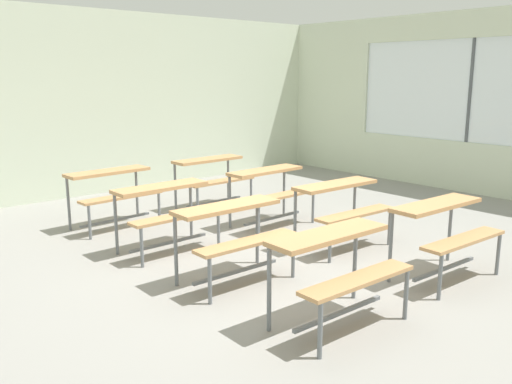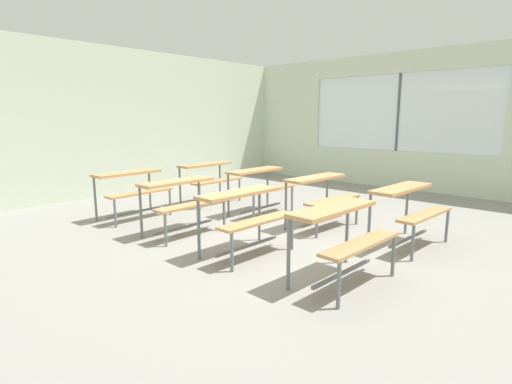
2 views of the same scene
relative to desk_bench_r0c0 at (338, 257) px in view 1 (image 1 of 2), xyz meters
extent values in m
cube|color=gray|center=(0.51, 1.39, -0.59)|extent=(10.00, 9.00, 0.05)
cube|color=beige|center=(0.51, 5.89, 0.94)|extent=(10.00, 0.12, 3.00)
cube|color=beige|center=(5.51, 1.39, -0.14)|extent=(0.12, 9.00, 0.85)
cube|color=beige|center=(5.51, 1.39, 2.21)|extent=(0.12, 9.00, 0.45)
cube|color=beige|center=(5.51, 4.94, 1.14)|extent=(0.12, 1.90, 1.70)
cube|color=white|center=(5.51, 1.89, 1.14)|extent=(0.02, 4.20, 1.70)
cube|color=#4C5156|center=(5.51, 1.89, 1.14)|extent=(0.06, 0.05, 1.70)
cube|color=tan|center=(0.00, 0.11, 0.16)|extent=(1.11, 0.35, 0.04)
cube|color=tan|center=(-0.01, -0.21, -0.12)|extent=(1.11, 0.25, 0.03)
cylinder|color=slate|center=(-0.49, 0.26, -0.20)|extent=(0.04, 0.04, 0.72)
cylinder|color=slate|center=(0.51, 0.23, -0.20)|extent=(0.04, 0.04, 0.72)
cylinder|color=slate|center=(-0.51, -0.28, -0.34)|extent=(0.04, 0.04, 0.44)
cylinder|color=slate|center=(0.49, -0.32, -0.34)|extent=(0.04, 0.04, 0.44)
cube|color=slate|center=(0.00, -0.03, -0.46)|extent=(1.00, 0.06, 0.03)
cube|color=tan|center=(1.57, 0.09, 0.16)|extent=(1.11, 0.37, 0.04)
cube|color=tan|center=(1.55, -0.23, -0.12)|extent=(1.11, 0.27, 0.03)
cylinder|color=slate|center=(1.08, 0.26, -0.20)|extent=(0.04, 0.04, 0.72)
cylinder|color=slate|center=(2.08, 0.21, -0.20)|extent=(0.04, 0.04, 0.72)
cylinder|color=slate|center=(1.05, -0.29, -0.34)|extent=(0.04, 0.04, 0.44)
cylinder|color=slate|center=(2.05, -0.34, -0.34)|extent=(0.04, 0.04, 0.44)
cube|color=slate|center=(1.56, -0.05, -0.46)|extent=(1.00, 0.08, 0.03)
cube|color=tan|center=(-0.03, 1.37, 0.16)|extent=(1.11, 0.34, 0.04)
cube|color=tan|center=(-0.04, 1.05, -0.12)|extent=(1.10, 0.24, 0.03)
cylinder|color=slate|center=(-0.53, 1.52, -0.20)|extent=(0.04, 0.04, 0.72)
cylinder|color=slate|center=(0.47, 1.50, -0.20)|extent=(0.04, 0.04, 0.72)
cylinder|color=slate|center=(-0.54, 0.97, -0.34)|extent=(0.04, 0.04, 0.44)
cylinder|color=slate|center=(0.46, 0.95, -0.34)|extent=(0.04, 0.04, 0.44)
cube|color=slate|center=(-0.04, 1.23, -0.46)|extent=(1.00, 0.05, 0.03)
cube|color=tan|center=(1.57, 1.38, 0.16)|extent=(1.11, 0.37, 0.04)
cube|color=tan|center=(1.56, 1.06, -0.12)|extent=(1.11, 0.27, 0.03)
cylinder|color=slate|center=(1.08, 1.55, -0.20)|extent=(0.04, 0.04, 0.72)
cylinder|color=slate|center=(2.08, 1.50, -0.20)|extent=(0.04, 0.04, 0.72)
cylinder|color=slate|center=(1.05, 1.00, -0.34)|extent=(0.04, 0.04, 0.44)
cylinder|color=slate|center=(2.05, 0.95, -0.34)|extent=(0.04, 0.04, 0.44)
cube|color=slate|center=(1.56, 1.24, -0.46)|extent=(1.00, 0.08, 0.03)
cube|color=tan|center=(-0.03, 2.60, 0.16)|extent=(1.10, 0.33, 0.04)
cube|color=tan|center=(-0.03, 2.28, -0.12)|extent=(1.10, 0.23, 0.03)
cylinder|color=slate|center=(-0.53, 2.73, -0.20)|extent=(0.04, 0.04, 0.72)
cylinder|color=slate|center=(0.47, 2.74, -0.20)|extent=(0.04, 0.04, 0.72)
cylinder|color=slate|center=(-0.53, 2.18, -0.34)|extent=(0.04, 0.04, 0.44)
cylinder|color=slate|center=(0.47, 2.19, -0.34)|extent=(0.04, 0.04, 0.44)
cube|color=slate|center=(-0.03, 2.46, -0.46)|extent=(1.00, 0.04, 0.03)
cube|color=tan|center=(1.58, 2.61, 0.16)|extent=(1.11, 0.35, 0.04)
cube|color=tan|center=(1.58, 2.29, -0.12)|extent=(1.11, 0.25, 0.03)
cylinder|color=slate|center=(1.07, 2.73, -0.20)|extent=(0.04, 0.04, 0.72)
cylinder|color=slate|center=(2.07, 2.76, -0.20)|extent=(0.04, 0.04, 0.72)
cylinder|color=slate|center=(1.09, 2.18, -0.34)|extent=(0.04, 0.04, 0.44)
cylinder|color=slate|center=(2.09, 2.21, -0.34)|extent=(0.04, 0.04, 0.44)
cube|color=slate|center=(1.58, 2.47, -0.46)|extent=(1.00, 0.06, 0.03)
cube|color=tan|center=(-0.03, 3.90, 0.16)|extent=(1.11, 0.37, 0.04)
cube|color=tan|center=(-0.02, 3.58, -0.12)|extent=(1.11, 0.27, 0.03)
cylinder|color=slate|center=(-0.54, 4.02, -0.20)|extent=(0.04, 0.04, 0.72)
cylinder|color=slate|center=(0.46, 4.06, -0.20)|extent=(0.04, 0.04, 0.72)
cylinder|color=slate|center=(-0.51, 3.47, -0.34)|extent=(0.04, 0.04, 0.44)
cylinder|color=slate|center=(0.48, 3.51, -0.34)|extent=(0.04, 0.04, 0.44)
cube|color=slate|center=(-0.03, 3.76, -0.46)|extent=(1.00, 0.08, 0.03)
cube|color=tan|center=(1.56, 3.88, 0.16)|extent=(1.10, 0.34, 0.04)
cube|color=tan|center=(1.57, 3.56, -0.12)|extent=(1.10, 0.24, 0.03)
cylinder|color=slate|center=(1.06, 4.01, -0.20)|extent=(0.04, 0.04, 0.72)
cylinder|color=slate|center=(2.06, 4.03, -0.20)|extent=(0.04, 0.04, 0.72)
cylinder|color=slate|center=(1.07, 3.46, -0.34)|extent=(0.04, 0.04, 0.44)
cylinder|color=slate|center=(2.07, 3.48, -0.34)|extent=(0.04, 0.04, 0.44)
cube|color=slate|center=(1.57, 3.74, -0.46)|extent=(1.00, 0.05, 0.03)
camera|label=1|loc=(-3.14, -2.62, 1.41)|focal=37.91mm
camera|label=2|loc=(-3.29, -1.91, 1.04)|focal=28.00mm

